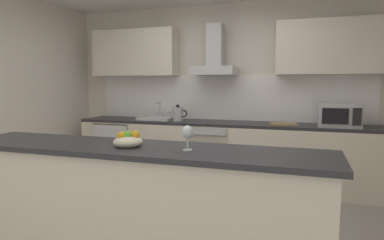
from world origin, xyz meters
The scene contains 15 objects.
ground centered at (0.00, 0.00, -0.01)m, with size 5.80×4.95×0.02m, color gray.
wall_back centered at (0.00, 2.04, 1.30)m, with size 5.80×0.12×2.60m, color silver.
backsplash_tile centered at (0.00, 1.96, 1.23)m, with size 4.08×0.02×0.66m, color white.
counter_back centered at (0.00, 1.66, 0.45)m, with size 4.22×0.60×0.90m.
counter_island centered at (-0.09, -0.75, 0.49)m, with size 2.95×0.64×0.97m.
upper_cabinets centered at (0.00, 1.81, 1.91)m, with size 4.17×0.32×0.70m.
oven centered at (-0.12, 1.63, 0.46)m, with size 0.60×0.62×0.80m.
refrigerator centered at (-1.60, 1.63, 0.43)m, with size 0.58×0.60×0.85m.
microwave centered at (1.53, 1.60, 1.05)m, with size 0.50×0.38×0.30m.
sink centered at (-0.98, 1.64, 0.93)m, with size 0.50×0.40×0.26m.
kettle centered at (-0.63, 1.60, 1.01)m, with size 0.29×0.15×0.24m.
range_hood centered at (-0.12, 1.76, 1.79)m, with size 0.62×0.45×0.72m.
wine_glass centered at (0.35, -0.78, 1.10)m, with size 0.08×0.08×0.18m.
fruit_bowl centered at (-0.12, -0.78, 1.02)m, with size 0.22×0.22×0.13m.
chopping_board centered at (0.86, 1.61, 0.91)m, with size 0.34×0.22×0.02m, color tan.
Camera 1 is at (1.13, -3.02, 1.44)m, focal length 31.99 mm.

